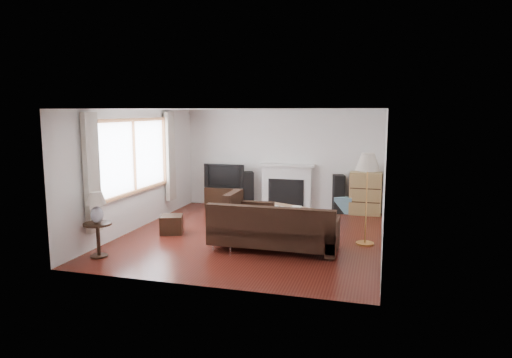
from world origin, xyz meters
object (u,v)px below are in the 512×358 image
(floor_lamp, at_px, (366,199))
(side_table, at_px, (98,240))
(tv_stand, at_px, (226,197))
(coffee_table, at_px, (284,218))
(sectional_sofa, at_px, (274,228))
(bookshelf, at_px, (365,193))

(floor_lamp, xyz_separation_m, side_table, (-4.35, -1.98, -0.56))
(floor_lamp, height_order, side_table, floor_lamp)
(tv_stand, distance_m, coffee_table, 2.68)
(tv_stand, bearing_deg, floor_lamp, -34.60)
(sectional_sofa, relative_size, side_table, 4.15)
(tv_stand, xyz_separation_m, floor_lamp, (3.62, -2.50, 0.60))
(sectional_sofa, xyz_separation_m, coffee_table, (-0.12, 1.42, -0.16))
(bookshelf, distance_m, sectional_sofa, 3.63)
(side_table, bearing_deg, bookshelf, 46.77)
(floor_lamp, bearing_deg, bookshelf, 92.38)
(tv_stand, height_order, bookshelf, bookshelf)
(coffee_table, bearing_deg, side_table, -111.34)
(tv_stand, height_order, coffee_table, tv_stand)
(sectional_sofa, bearing_deg, floor_lamp, 26.32)
(sectional_sofa, height_order, floor_lamp, floor_lamp)
(sectional_sofa, bearing_deg, side_table, -156.67)
(sectional_sofa, xyz_separation_m, floor_lamp, (1.57, 0.78, 0.46))
(bookshelf, relative_size, sectional_sofa, 0.42)
(coffee_table, xyz_separation_m, side_table, (-2.66, -2.62, 0.06))
(tv_stand, distance_m, side_table, 4.54)
(coffee_table, distance_m, floor_lamp, 1.91)
(bookshelf, bearing_deg, coffee_table, -129.92)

